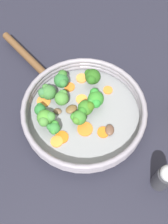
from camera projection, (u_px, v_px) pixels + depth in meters
The scene contains 29 objects.
ground_plane at pixel (84, 117), 0.77m from camera, with size 4.00×4.00×0.00m, color #1F1F2B.
skillet at pixel (84, 116), 0.76m from camera, with size 0.34×0.34×0.02m, color gray.
skillet_rim_wall at pixel (84, 111), 0.74m from camera, with size 0.35×0.35×0.05m.
skillet_handle at pixel (26, 55), 0.85m from camera, with size 0.02×0.02×0.23m, color brown.
skillet_rivet_left at pixel (58, 74), 0.82m from camera, with size 0.01×0.01×0.01m, color gray.
skillet_rivet_right at pixel (41, 86), 0.80m from camera, with size 0.01×0.01×0.01m, color gray.
carrot_slice_0 at pixel (103, 132), 0.73m from camera, with size 0.03×0.03×0.00m, color orange.
carrot_slice_1 at pixel (62, 137), 0.72m from camera, with size 0.04×0.04×0.00m, color orange.
carrot_slice_2 at pixel (57, 141), 0.71m from camera, with size 0.03×0.03×0.00m, color orange.
carrot_slice_3 at pixel (108, 90), 0.79m from camera, with size 0.03×0.03×0.00m, color orange.
carrot_slice_4 at pixel (82, 78), 0.82m from camera, with size 0.03×0.03×0.01m, color orange.
carrot_slice_5 at pixel (70, 87), 0.80m from camera, with size 0.03×0.03×0.00m, color orange.
carrot_slice_6 at pixel (44, 101), 0.78m from camera, with size 0.04×0.04×0.00m, color orange.
carrot_slice_7 at pixel (82, 99), 0.78m from camera, with size 0.03×0.03×0.00m, color orange.
carrot_slice_8 at pixel (85, 129), 0.73m from camera, with size 0.04×0.04×0.00m, color orange.
broccoli_floret_0 at pixel (85, 107), 0.74m from camera, with size 0.05×0.05×0.05m.
broccoli_floret_1 at pixel (92, 77), 0.78m from camera, with size 0.05×0.05×0.05m.
broccoli_floret_2 at pixel (47, 93), 0.76m from camera, with size 0.05×0.05×0.05m.
broccoli_floret_3 at pixel (95, 99), 0.75m from camera, with size 0.05×0.06×0.05m.
broccoli_floret_4 at pixel (40, 110), 0.74m from camera, with size 0.03×0.03×0.04m.
broccoli_floret_5 at pixel (46, 118), 0.71m from camera, with size 0.05×0.05×0.06m.
broccoli_floret_6 at pixel (62, 80), 0.77m from camera, with size 0.05×0.05×0.06m.
broccoli_floret_7 at pixel (54, 128), 0.70m from camera, with size 0.04×0.04×0.05m.
broccoli_floret_8 at pixel (78, 118), 0.72m from camera, with size 0.05×0.05×0.05m.
broccoli_floret_9 at pixel (62, 97), 0.75m from camera, with size 0.04×0.04×0.05m.
mushroom_piece_0 at pixel (58, 111), 0.76m from camera, with size 0.02×0.02×0.01m, color brown.
mushroom_piece_1 at pixel (110, 130), 0.73m from camera, with size 0.03×0.03×0.01m, color brown.
mushroom_piece_2 at pixel (71, 109), 0.76m from camera, with size 0.04×0.03×0.01m, color brown.
salt_shaker at pixel (164, 177), 0.63m from camera, with size 0.04×0.04×0.11m.
Camera 1 is at (0.17, -0.31, 0.68)m, focal length 42.00 mm.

